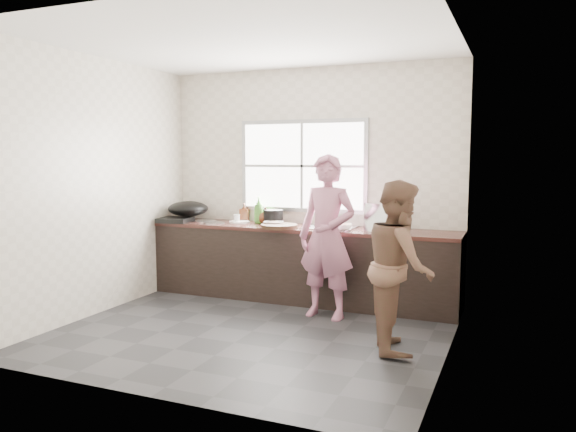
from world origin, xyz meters
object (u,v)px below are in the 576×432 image
at_px(bowl_mince, 273,224).
at_px(bottle_brown_tall, 244,213).
at_px(bowl_crabs, 341,228).
at_px(bowl_held, 337,229).
at_px(black_pot, 273,217).
at_px(woman, 327,242).
at_px(pot_lid_left, 214,223).
at_px(glass_jar, 237,219).
at_px(plate_food, 239,222).
at_px(wok, 188,209).
at_px(pot_lid_right, 205,221).
at_px(bottle_green, 259,210).
at_px(person_side, 399,266).
at_px(cutting_board, 279,226).
at_px(dish_rack, 387,218).
at_px(burner, 175,220).
at_px(bottle_brown_short, 265,216).

relative_size(bowl_mince, bottle_brown_tall, 1.11).
bearing_deg(bowl_mince, bowl_crabs, -5.48).
relative_size(bowl_held, black_pot, 0.73).
xyz_separation_m(woman, pot_lid_left, (-1.58, 0.43, 0.08)).
bearing_deg(bowl_held, glass_jar, 169.99).
relative_size(plate_food, pot_lid_left, 0.96).
xyz_separation_m(wok, pot_lid_right, (0.23, 0.02, -0.15)).
bearing_deg(bottle_green, bowl_crabs, -15.07).
bearing_deg(wok, glass_jar, 3.65).
relative_size(person_side, bottle_green, 4.62).
xyz_separation_m(bowl_mince, plate_food, (-0.53, 0.16, -0.02)).
bearing_deg(bowl_mince, wok, 175.85).
bearing_deg(bowl_held, bottle_green, 163.19).
bearing_deg(pot_lid_right, cutting_board, -11.02).
bearing_deg(bowl_crabs, cutting_board, -177.66).
distance_m(person_side, cutting_board, 1.88).
bearing_deg(dish_rack, plate_food, -178.86).
height_order(bottle_brown_tall, burner, bottle_brown_tall).
bearing_deg(black_pot, bowl_crabs, -16.67).
bearing_deg(plate_food, person_side, -30.30).
bearing_deg(pot_lid_left, woman, -15.11).
relative_size(bowl_held, bottle_green, 0.55).
xyz_separation_m(bowl_crabs, bottle_brown_short, (-1.03, 0.27, 0.06)).
height_order(glass_jar, pot_lid_right, glass_jar).
xyz_separation_m(cutting_board, black_pot, (-0.21, 0.31, 0.06)).
bearing_deg(dish_rack, person_side, -66.46).
xyz_separation_m(plate_food, pot_lid_left, (-0.25, -0.18, -0.00)).
xyz_separation_m(bottle_brown_short, dish_rack, (1.52, -0.19, 0.06)).
relative_size(woman, bottle_brown_short, 8.61).
xyz_separation_m(bowl_crabs, burner, (-2.13, 0.01, -0.00)).
height_order(bowl_crabs, black_pot, black_pot).
xyz_separation_m(bowl_mince, black_pot, (-0.09, 0.20, 0.06)).
distance_m(wok, pot_lid_left, 0.47).
relative_size(burner, dish_rack, 0.89).
height_order(bottle_green, pot_lid_left, bottle_green).
height_order(bowl_mince, black_pot, black_pot).
distance_m(person_side, glass_jar, 2.58).
distance_m(plate_food, pot_lid_right, 0.45).
relative_size(bowl_held, bottle_brown_short, 0.95).
height_order(plate_food, bottle_green, bottle_green).
distance_m(person_side, bowl_held, 1.37).
bearing_deg(pot_lid_right, wok, -175.89).
distance_m(black_pot, pot_lid_left, 0.72).
bearing_deg(bottle_green, plate_food, -163.79).
height_order(woman, glass_jar, woman).
height_order(bowl_held, bottle_brown_tall, bottle_brown_tall).
distance_m(plate_food, glass_jar, 0.05).
distance_m(cutting_board, dish_rack, 1.22).
relative_size(bottle_brown_tall, bottle_brown_short, 1.14).
bearing_deg(plate_food, black_pot, 5.31).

